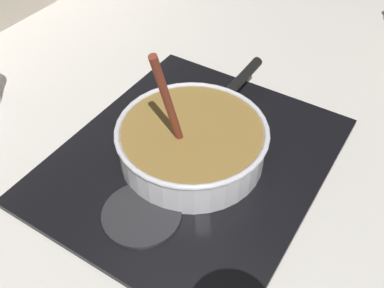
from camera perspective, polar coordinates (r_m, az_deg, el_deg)
ground at (r=0.87m, az=4.35°, el=-4.06°), size 2.40×1.60×0.04m
hob_plate at (r=0.86m, az=0.00°, el=-2.00°), size 0.56×0.48×0.01m
burner_ring at (r=0.86m, az=0.00°, el=-1.54°), size 0.17×0.17×0.01m
spare_burner at (r=0.77m, az=-6.53°, el=-8.96°), size 0.14×0.14×0.01m
cooking_pan at (r=0.83m, az=0.04°, el=0.31°), size 0.42×0.29×0.27m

